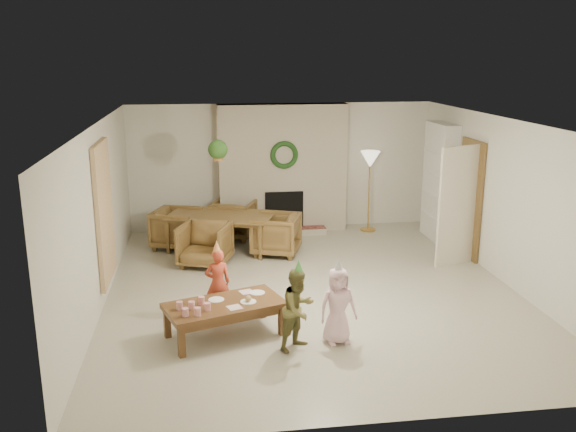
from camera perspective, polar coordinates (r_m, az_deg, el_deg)
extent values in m
plane|color=#B7B29E|center=(9.33, 2.18, -6.80)|extent=(7.00, 7.00, 0.00)
plane|color=white|center=(8.73, 2.34, 8.64)|extent=(7.00, 7.00, 0.00)
plane|color=silver|center=(12.33, -0.62, 4.59)|extent=(7.00, 0.00, 7.00)
plane|color=silver|center=(5.71, 8.52, -7.88)|extent=(7.00, 0.00, 7.00)
plane|color=silver|center=(8.93, -17.05, -0.02)|extent=(0.00, 7.00, 7.00)
plane|color=silver|center=(9.92, 19.58, 1.21)|extent=(0.00, 7.00, 7.00)
cube|color=brown|center=(12.14, -0.50, 4.43)|extent=(2.50, 0.40, 2.50)
cube|color=maroon|center=(12.07, -0.27, -1.43)|extent=(1.60, 0.30, 0.12)
cube|color=black|center=(12.13, -0.38, 0.56)|extent=(0.75, 0.12, 0.75)
torus|color=#173E17|center=(11.86, -0.35, 5.66)|extent=(0.54, 0.10, 0.54)
cylinder|color=gold|center=(12.46, 7.39, -1.25)|extent=(0.30, 0.30, 0.03)
cylinder|color=gold|center=(12.28, 7.50, 2.02)|extent=(0.03, 0.03, 1.44)
cone|color=beige|center=(12.15, 7.61, 5.21)|extent=(0.38, 0.38, 0.32)
cube|color=white|center=(11.92, 13.83, 3.08)|extent=(0.30, 1.00, 2.20)
cube|color=white|center=(12.06, 13.55, 0.05)|extent=(0.30, 0.92, 0.03)
cube|color=white|center=(11.97, 13.67, 1.90)|extent=(0.30, 0.92, 0.03)
cube|color=white|center=(11.89, 13.79, 3.78)|extent=(0.30, 0.92, 0.03)
cube|color=white|center=(11.82, 13.90, 5.68)|extent=(0.30, 0.92, 0.03)
cube|color=#B62134|center=(11.89, 13.76, 0.52)|extent=(0.20, 0.40, 0.24)
cube|color=#2A4A9B|center=(11.98, 13.53, 2.61)|extent=(0.20, 0.44, 0.24)
cube|color=#9E9021|center=(11.77, 13.91, 4.31)|extent=(0.20, 0.36, 0.22)
cube|color=brown|center=(11.00, 16.47, 1.50)|extent=(0.05, 0.86, 2.04)
cube|color=beige|center=(10.51, 15.41, 0.87)|extent=(0.77, 0.32, 2.00)
cube|color=beige|center=(9.12, -16.61, 0.31)|extent=(0.06, 1.20, 2.00)
imported|color=brown|center=(11.10, -6.29, -1.55)|extent=(2.10, 1.61, 0.66)
imported|color=brown|center=(10.35, -7.68, -2.62)|extent=(1.00, 1.01, 0.72)
imported|color=brown|center=(11.84, -5.08, -0.30)|extent=(1.00, 1.01, 0.72)
imported|color=brown|center=(11.36, -10.23, -1.14)|extent=(1.01, 1.00, 0.72)
imported|color=brown|center=(10.82, -1.13, -1.70)|extent=(1.01, 1.00, 0.72)
cylinder|color=tan|center=(10.12, -6.54, 7.41)|extent=(0.01, 0.01, 0.70)
cylinder|color=#986131|center=(10.17, -6.48, 5.46)|extent=(0.16, 0.16, 0.12)
sphere|color=#1F4416|center=(10.16, -6.50, 6.13)|extent=(0.32, 0.32, 0.32)
cube|color=brown|center=(7.76, -5.91, -8.22)|extent=(1.59, 1.15, 0.07)
cube|color=brown|center=(7.79, -5.89, -8.74)|extent=(1.45, 1.01, 0.09)
cube|color=brown|center=(7.41, -9.81, -11.40)|extent=(0.10, 0.10, 0.38)
cube|color=brown|center=(7.85, -0.56, -9.64)|extent=(0.10, 0.10, 0.38)
cube|color=brown|center=(7.92, -11.11, -9.68)|extent=(0.10, 0.10, 0.38)
cube|color=brown|center=(8.33, -2.38, -8.15)|extent=(0.10, 0.10, 0.38)
cylinder|color=white|center=(7.42, -9.47, -8.77)|extent=(0.10, 0.10, 0.10)
cylinder|color=white|center=(7.62, -9.99, -8.16)|extent=(0.10, 0.10, 0.10)
cylinder|color=white|center=(7.41, -8.35, -8.76)|extent=(0.10, 0.10, 0.10)
cylinder|color=white|center=(7.60, -8.90, -8.15)|extent=(0.10, 0.10, 0.10)
cylinder|color=white|center=(7.53, -7.45, -8.32)|extent=(0.10, 0.10, 0.10)
cylinder|color=white|center=(7.73, -8.01, -7.74)|extent=(0.10, 0.10, 0.10)
cylinder|color=white|center=(7.85, -6.65, -7.69)|extent=(0.25, 0.25, 0.01)
cylinder|color=white|center=(7.75, -3.69, -7.91)|extent=(0.25, 0.25, 0.01)
cylinder|color=white|center=(8.02, -2.87, -7.09)|extent=(0.25, 0.25, 0.01)
sphere|color=tan|center=(7.73, -3.70, -7.61)|extent=(0.10, 0.10, 0.08)
cube|color=#E6A9B1|center=(7.60, -4.97, -8.42)|extent=(0.21, 0.21, 0.01)
cube|color=#E6A9B1|center=(8.05, -3.85, -7.02)|extent=(0.21, 0.21, 0.01)
imported|color=#BC3F28|center=(8.33, -6.51, -6.16)|extent=(0.37, 0.27, 0.94)
cone|color=#DED14A|center=(8.16, -6.61, -2.84)|extent=(0.15, 0.15, 0.18)
imported|color=#945B28|center=(7.39, 0.97, -8.59)|extent=(0.62, 0.60, 1.00)
cone|color=#4CA346|center=(7.19, 0.99, -4.67)|extent=(0.15, 0.15, 0.16)
imported|color=#F9C7D7|center=(7.56, 4.64, -8.27)|extent=(0.51, 0.37, 0.96)
cone|color=silver|center=(7.37, 4.72, -4.57)|extent=(0.13, 0.13, 0.17)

